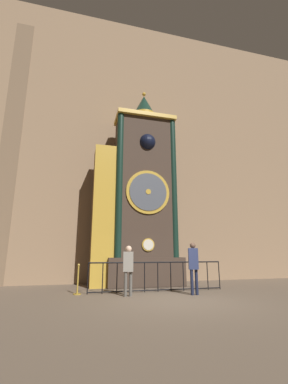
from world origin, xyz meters
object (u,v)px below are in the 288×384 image
(visitor_near, at_px, (128,265))
(visitor_far, at_px, (193,263))
(stanchion_post, at_px, (78,284))
(clock_tower, at_px, (138,196))

(visitor_near, relative_size, visitor_far, 0.93)
(visitor_near, xyz_separation_m, stanchion_post, (-1.67, 0.84, -0.67))
(clock_tower, height_order, stanchion_post, clock_tower)
(visitor_near, height_order, stanchion_post, visitor_near)
(clock_tower, bearing_deg, stanchion_post, -144.36)
(visitor_far, bearing_deg, stanchion_post, -176.77)
(clock_tower, relative_size, stanchion_post, 9.37)
(clock_tower, distance_m, stanchion_post, 5.00)
(clock_tower, xyz_separation_m, stanchion_post, (-2.63, -1.89, -3.81))
(clock_tower, distance_m, visitor_near, 4.27)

